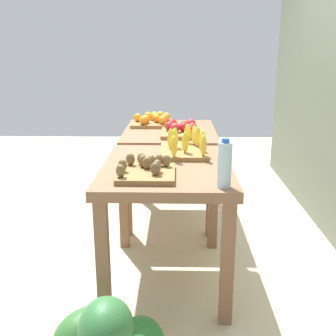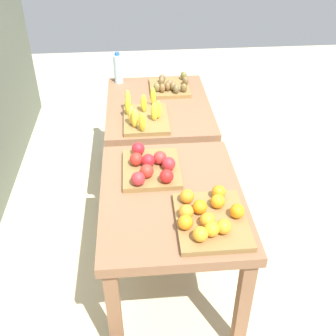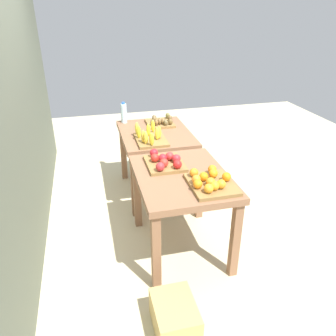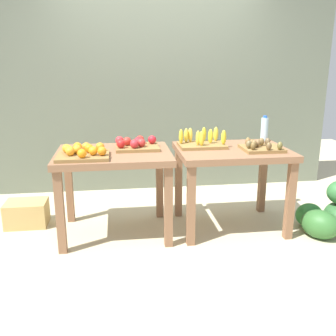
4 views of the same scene
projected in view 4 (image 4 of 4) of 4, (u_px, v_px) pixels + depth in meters
name	position (u px, v px, depth m)	size (l,w,h in m)	color
ground_plane	(174.00, 229.00, 3.76)	(8.00, 8.00, 0.00)	beige
back_wall	(158.00, 69.00, 4.64)	(4.40, 0.12, 3.00)	#616958
display_table_left	(114.00, 165.00, 3.50)	(1.04, 0.80, 0.80)	brown
display_table_right	(232.00, 161.00, 3.65)	(1.04, 0.80, 0.80)	brown
orange_bin	(83.00, 153.00, 3.27)	(0.44, 0.37, 0.11)	olive
apple_bin	(136.00, 144.00, 3.58)	(0.42, 0.34, 0.11)	olive
banana_crate	(202.00, 142.00, 3.68)	(0.45, 0.32, 0.17)	olive
kiwi_bin	(260.00, 147.00, 3.53)	(0.36, 0.33, 0.10)	olive
water_bottle	(264.00, 129.00, 3.93)	(0.07, 0.07, 0.26)	silver
watermelon_pile	(328.00, 214.00, 3.66)	(0.67, 0.62, 0.50)	#2E6131
cardboard_produce_box	(27.00, 213.00, 3.82)	(0.40, 0.30, 0.25)	tan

